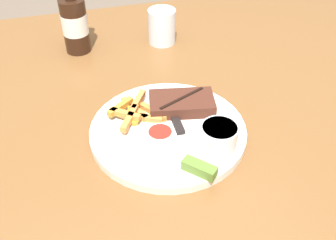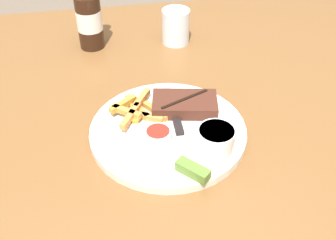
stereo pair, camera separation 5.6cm
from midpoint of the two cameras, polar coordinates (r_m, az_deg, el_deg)
dining_table at (r=0.83m, az=1.96°, el=-5.43°), size 1.45×1.26×0.73m
dinner_plate at (r=0.78m, az=2.07°, el=-1.70°), size 0.31×0.31×0.02m
steak_portion at (r=0.81m, az=4.42°, el=2.23°), size 0.14×0.10×0.03m
fries_pile at (r=0.80m, az=-2.51°, el=1.47°), size 0.12×0.12×0.02m
coleslaw_cup at (r=0.71m, az=9.22°, el=-3.03°), size 0.07×0.07×0.05m
dipping_sauce_cup at (r=0.73m, az=0.75°, el=-2.37°), size 0.05×0.05×0.03m
pickle_spear at (r=0.68m, az=6.00°, el=-7.34°), size 0.06×0.06×0.02m
fork_utensil at (r=0.78m, az=-3.93°, el=-0.79°), size 0.13×0.05×0.00m
knife_utensil at (r=0.80m, az=2.99°, el=0.85°), size 0.02×0.17×0.01m
beer_bottle at (r=1.05m, az=-9.85°, el=14.29°), size 0.07×0.07×0.22m
drinking_glass at (r=1.07m, az=2.66°, el=13.38°), size 0.07×0.07×0.09m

